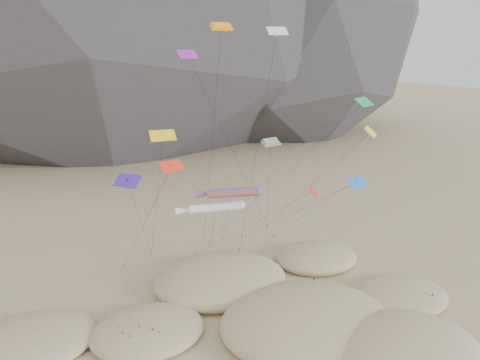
{
  "coord_description": "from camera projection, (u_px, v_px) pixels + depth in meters",
  "views": [
    {
      "loc": [
        -19.14,
        -32.16,
        27.48
      ],
      "look_at": [
        0.34,
        12.0,
        13.53
      ],
      "focal_mm": 35.0,
      "sensor_mm": 36.0,
      "label": 1
    }
  ],
  "objects": [
    {
      "name": "ground",
      "position": [
        289.0,
        353.0,
        43.31
      ],
      "size": [
        500.0,
        500.0,
        0.0
      ],
      "primitive_type": "plane",
      "color": "#CCB789",
      "rests_on": "ground"
    },
    {
      "name": "dunes",
      "position": [
        263.0,
        330.0,
        45.63
      ],
      "size": [
        49.66,
        36.38,
        3.89
      ],
      "color": "#CCB789",
      "rests_on": "ground"
    },
    {
      "name": "dune_grass",
      "position": [
        257.0,
        321.0,
        46.96
      ],
      "size": [
        41.56,
        28.26,
        1.55
      ],
      "color": "black",
      "rests_on": "ground"
    },
    {
      "name": "kite_stakes",
      "position": [
        214.0,
        248.0,
        65.58
      ],
      "size": [
        22.12,
        5.17,
        0.3
      ],
      "color": "#3F2D1E",
      "rests_on": "ground"
    },
    {
      "name": "rainbow_tube_kite",
      "position": [
        230.0,
        193.0,
        48.95
      ],
      "size": [
        8.53,
        17.72,
        13.4
      ],
      "color": "orange",
      "rests_on": "ground"
    },
    {
      "name": "white_tube_kite",
      "position": [
        212.0,
        208.0,
        49.79
      ],
      "size": [
        7.16,
        11.89,
        11.56
      ],
      "color": "silver",
      "rests_on": "ground"
    },
    {
      "name": "orange_parafoil",
      "position": [
        221.0,
        32.0,
        46.92
      ],
      "size": [
        4.07,
        15.58,
        29.7
      ],
      "color": "orange",
      "rests_on": "ground"
    },
    {
      "name": "multi_parafoil",
      "position": [
        271.0,
        144.0,
        52.67
      ],
      "size": [
        5.52,
        9.99,
        17.44
      ],
      "color": "orange",
      "rests_on": "ground"
    },
    {
      "name": "delta_kites",
      "position": [
        270.0,
        141.0,
        48.38
      ],
      "size": [
        29.81,
        21.5,
        29.3
      ],
      "color": "#FF550D",
      "rests_on": "ground"
    }
  ]
}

